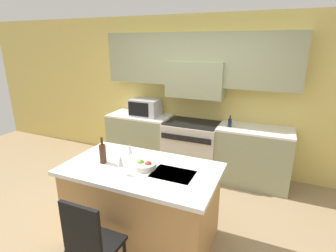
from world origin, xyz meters
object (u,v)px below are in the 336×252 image
at_px(oil_bottle_on_counter, 230,123).
at_px(wine_bottle, 103,153).
at_px(wine_glass_near, 120,161).
at_px(island_chair, 91,242).
at_px(wine_glass_far, 130,149).
at_px(range_stove, 192,147).
at_px(microwave, 145,107).
at_px(fruit_bowl, 144,165).

bearing_deg(oil_bottle_on_counter, wine_bottle, -120.42).
bearing_deg(wine_glass_near, island_chair, -86.34).
bearing_deg(wine_glass_far, wine_bottle, -149.11).
relative_size(wine_glass_near, oil_bottle_on_counter, 1.14).
xyz_separation_m(range_stove, wine_glass_near, (-0.11, -2.05, 0.61)).
bearing_deg(microwave, range_stove, -1.16).
bearing_deg(wine_bottle, microwave, 103.93).
height_order(wine_glass_far, fruit_bowl, wine_glass_far).
bearing_deg(wine_bottle, wine_glass_near, -23.44).
height_order(fruit_bowl, oil_bottle_on_counter, oil_bottle_on_counter).
relative_size(microwave, fruit_bowl, 2.04).
bearing_deg(wine_glass_far, island_chair, -83.11).
bearing_deg(wine_glass_near, microwave, 111.36).
height_order(wine_bottle, fruit_bowl, wine_bottle).
bearing_deg(fruit_bowl, wine_glass_near, -128.60).
relative_size(range_stove, island_chair, 0.95).
distance_m(island_chair, wine_glass_near, 0.80).
bearing_deg(fruit_bowl, island_chair, -99.08).
xyz_separation_m(microwave, island_chair, (0.85, -2.66, -0.56)).
bearing_deg(fruit_bowl, range_stove, 91.79).
height_order(range_stove, wine_glass_far, wine_glass_far).
distance_m(wine_bottle, oil_bottle_on_counter, 2.14).
bearing_deg(wine_glass_far, range_stove, 84.21).
xyz_separation_m(wine_glass_near, wine_glass_far, (-0.07, 0.30, 0.00)).
bearing_deg(wine_bottle, range_stove, 77.02).
bearing_deg(island_chair, fruit_bowl, 80.92).
bearing_deg(oil_bottle_on_counter, fruit_bowl, -108.24).
bearing_deg(wine_glass_far, fruit_bowl, -21.73).
xyz_separation_m(wine_bottle, wine_glass_near, (0.33, -0.14, 0.03)).
xyz_separation_m(range_stove, wine_glass_far, (-0.18, -1.75, 0.61)).
bearing_deg(oil_bottle_on_counter, wine_glass_near, -110.72).
distance_m(range_stove, microwave, 1.12).
height_order(microwave, wine_glass_far, microwave).
xyz_separation_m(island_chair, wine_glass_far, (-0.11, 0.89, 0.53)).
relative_size(microwave, wine_glass_far, 2.41).
distance_m(wine_bottle, wine_glass_near, 0.36).
bearing_deg(wine_glass_far, microwave, 112.69).
distance_m(range_stove, oil_bottle_on_counter, 0.85).
height_order(microwave, wine_bottle, microwave).
distance_m(range_stove, wine_glass_far, 1.86).
height_order(wine_glass_near, wine_glass_far, same).
height_order(island_chair, fruit_bowl, fruit_bowl).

